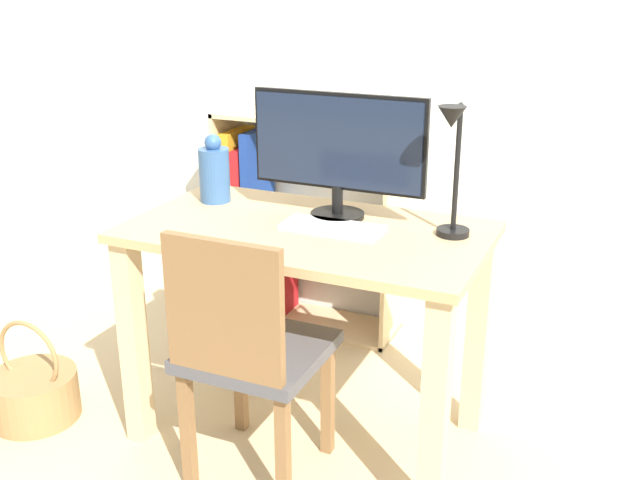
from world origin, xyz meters
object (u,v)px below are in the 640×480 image
monitor (338,147)px  bookshelf (278,232)px  keyboard (332,228)px  basket (34,393)px  chair (248,349)px  desk_lamp (453,159)px  vase (214,172)px

monitor → bookshelf: bearing=130.6°
keyboard → basket: bearing=-162.2°
chair → bookshelf: (-0.44, 1.08, -0.04)m
bookshelf → keyboard: bearing=-52.6°
chair → keyboard: bearing=76.0°
chair → basket: 0.94m
bookshelf → basket: bearing=-111.3°
monitor → desk_lamp: (0.39, -0.08, 0.02)m
desk_lamp → keyboard: bearing=-172.1°
vase → chair: 0.68m
desk_lamp → vase: bearing=175.2°
desk_lamp → chair: desk_lamp is taller
monitor → vase: 0.48m
vase → chair: vase is taller
chair → basket: chair is taller
monitor → vase: monitor is taller
chair → bookshelf: bookshelf is taller
desk_lamp → chair: (-0.49, -0.36, -0.54)m
keyboard → vase: size_ratio=1.34×
desk_lamp → chair: size_ratio=0.49×
vase → monitor: bearing=0.6°
keyboard → basket: 1.25m
keyboard → bookshelf: bookshelf is taller
vase → bookshelf: bearing=98.0°
vase → desk_lamp: bearing=-4.8°
keyboard → bookshelf: bearing=127.4°
vase → bookshelf: size_ratio=0.25×
desk_lamp → basket: 1.67m
bookshelf → basket: 1.21m
bookshelf → basket: (-0.42, -1.09, -0.32)m
monitor → basket: (-0.97, -0.45, -0.88)m
bookshelf → monitor: bearing=-49.4°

